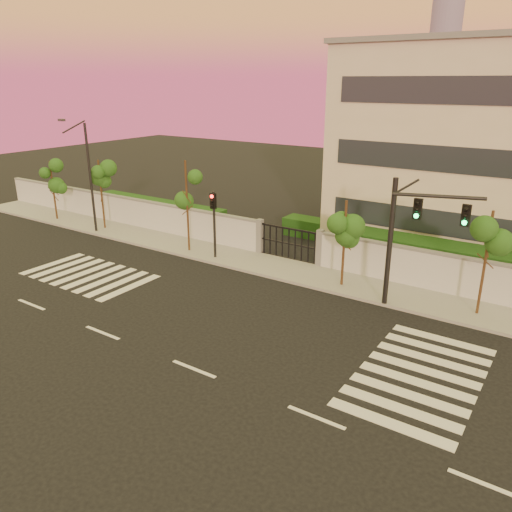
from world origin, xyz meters
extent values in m
plane|color=black|center=(0.00, 0.00, 0.00)|extent=(120.00, 120.00, 0.00)
cube|color=gray|center=(0.00, 10.50, 0.07)|extent=(60.00, 3.00, 0.15)
cube|color=silver|center=(-17.50, 12.00, 1.00)|extent=(25.00, 0.30, 2.00)
cube|color=slate|center=(-17.50, 12.00, 2.06)|extent=(25.00, 0.36, 0.12)
cube|color=slate|center=(-5.00, 12.00, 1.10)|extent=(0.35, 0.35, 2.20)
cube|color=slate|center=(-1.00, 12.00, 1.10)|extent=(0.35, 0.35, 2.20)
cube|color=#0F3411|center=(-16.00, 14.50, 0.70)|extent=(12.00, 1.80, 1.40)
cube|color=#0F3411|center=(-3.00, 17.00, 0.60)|extent=(6.00, 1.50, 1.20)
cube|color=silver|center=(-14.00, 4.00, 0.01)|extent=(0.50, 4.00, 0.02)
cube|color=silver|center=(-13.10, 4.00, 0.01)|extent=(0.50, 4.00, 0.02)
cube|color=silver|center=(-12.20, 4.00, 0.01)|extent=(0.50, 4.00, 0.02)
cube|color=silver|center=(-11.30, 4.00, 0.01)|extent=(0.50, 4.00, 0.02)
cube|color=silver|center=(-10.40, 4.00, 0.01)|extent=(0.50, 4.00, 0.02)
cube|color=silver|center=(-9.50, 4.00, 0.01)|extent=(0.50, 4.00, 0.02)
cube|color=silver|center=(-8.60, 4.00, 0.01)|extent=(0.50, 4.00, 0.02)
cube|color=silver|center=(-7.70, 4.00, 0.01)|extent=(0.50, 4.00, 0.02)
cube|color=silver|center=(7.00, 1.00, 0.01)|extent=(4.00, 0.50, 0.02)
cube|color=silver|center=(7.00, 1.90, 0.01)|extent=(4.00, 0.50, 0.02)
cube|color=silver|center=(7.00, 2.80, 0.01)|extent=(4.00, 0.50, 0.02)
cube|color=silver|center=(7.00, 3.70, 0.01)|extent=(4.00, 0.50, 0.02)
cube|color=silver|center=(7.00, 4.60, 0.01)|extent=(4.00, 0.50, 0.02)
cube|color=silver|center=(7.00, 5.50, 0.01)|extent=(4.00, 0.50, 0.02)
cube|color=silver|center=(7.00, 6.40, 0.01)|extent=(4.00, 0.50, 0.02)
cube|color=silver|center=(7.00, 7.30, 0.01)|extent=(4.00, 0.50, 0.02)
cube|color=silver|center=(-10.00, 0.00, 0.01)|extent=(2.00, 0.15, 0.01)
cube|color=silver|center=(-5.00, 0.00, 0.01)|extent=(2.00, 0.15, 0.01)
cube|color=silver|center=(0.00, 0.00, 0.01)|extent=(2.00, 0.15, 0.01)
cube|color=silver|center=(5.00, 0.00, 0.01)|extent=(2.00, 0.15, 0.01)
cube|color=silver|center=(10.00, 0.00, 0.01)|extent=(2.00, 0.15, 0.01)
cylinder|color=#382314|center=(-21.95, 9.99, 2.22)|extent=(0.13, 0.13, 4.44)
sphere|color=#1E4B15|center=(-21.95, 9.99, 3.55)|extent=(1.19, 1.19, 1.19)
sphere|color=#1E4B15|center=(-21.57, 10.21, 2.88)|extent=(0.91, 0.91, 0.91)
sphere|color=#1E4B15|center=(-22.27, 9.83, 3.11)|extent=(0.87, 0.87, 0.87)
cylinder|color=#382314|center=(-17.04, 10.37, 2.46)|extent=(0.12, 0.12, 4.91)
sphere|color=#1E4B15|center=(-17.04, 10.37, 3.93)|extent=(1.11, 1.11, 1.11)
sphere|color=#1E4B15|center=(-16.68, 10.57, 3.19)|extent=(0.85, 0.85, 0.85)
sphere|color=#1E4B15|center=(-17.34, 10.21, 3.44)|extent=(0.81, 0.81, 0.81)
cylinder|color=#382314|center=(-8.82, 9.92, 2.81)|extent=(0.12, 0.12, 5.62)
sphere|color=#1E4B15|center=(-8.82, 9.92, 4.50)|extent=(1.13, 1.13, 1.13)
sphere|color=#1E4B15|center=(-8.46, 10.13, 3.65)|extent=(0.86, 0.86, 0.86)
sphere|color=#1E4B15|center=(-9.13, 9.77, 3.94)|extent=(0.82, 0.82, 0.82)
cylinder|color=#382314|center=(1.25, 10.09, 2.26)|extent=(0.13, 0.13, 4.52)
sphere|color=#1E4B15|center=(1.25, 10.09, 3.62)|extent=(1.17, 1.17, 1.17)
sphere|color=#1E4B15|center=(1.62, 10.30, 2.94)|extent=(0.90, 0.90, 0.90)
sphere|color=#1E4B15|center=(0.93, 9.93, 3.16)|extent=(0.85, 0.85, 0.85)
cylinder|color=#382314|center=(7.69, 10.39, 2.43)|extent=(0.12, 0.12, 4.86)
sphere|color=#1E4B15|center=(7.69, 10.39, 3.89)|extent=(1.12, 1.12, 1.12)
sphere|color=#1E4B15|center=(8.05, 10.59, 3.16)|extent=(0.85, 0.85, 0.85)
sphere|color=#1E4B15|center=(7.39, 10.23, 3.40)|extent=(0.81, 0.81, 0.81)
cylinder|color=black|center=(3.86, 9.12, 3.02)|extent=(0.23, 0.23, 6.04)
cylinder|color=black|center=(5.72, 9.12, 5.46)|extent=(3.56, 1.33, 0.16)
cube|color=black|center=(4.94, 9.07, 4.82)|extent=(0.34, 0.18, 0.88)
sphere|color=#0CF259|center=(4.94, 8.96, 4.55)|extent=(0.19, 0.19, 0.19)
cube|color=black|center=(6.88, 9.07, 4.82)|extent=(0.34, 0.18, 0.88)
sphere|color=#0CF259|center=(6.88, 8.96, 4.55)|extent=(0.19, 0.19, 0.19)
cylinder|color=black|center=(-6.72, 9.82, 2.03)|extent=(0.14, 0.14, 4.07)
cube|color=black|center=(-6.72, 9.77, 3.52)|extent=(0.32, 0.16, 0.81)
sphere|color=red|center=(-6.72, 9.66, 3.78)|extent=(0.18, 0.18, 0.18)
cylinder|color=black|center=(-16.93, 9.52, 3.70)|extent=(0.17, 0.17, 7.39)
cylinder|color=black|center=(-16.93, 8.68, 7.21)|extent=(0.09, 1.77, 0.72)
cube|color=#3F3F44|center=(-16.93, 7.85, 7.67)|extent=(0.46, 0.23, 0.14)
camera|label=1|loc=(10.67, -11.90, 9.98)|focal=35.00mm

